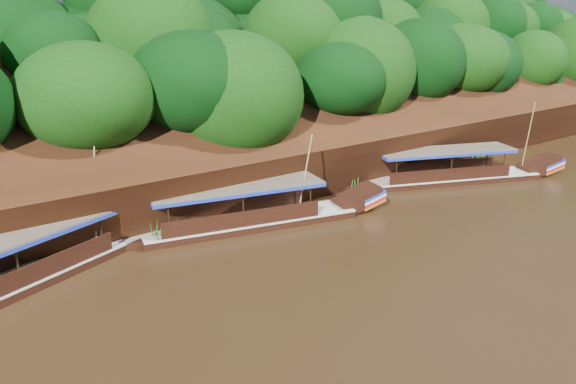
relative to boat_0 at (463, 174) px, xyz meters
The scene contains 6 objects.
ground 16.42m from the boat_0, 156.00° to the right, with size 160.00×160.00×0.00m, color black.
riverbank 22.01m from the boat_0, 133.07° to the left, with size 120.00×30.06×19.40m.
boat_0 is the anchor object (origin of this frame).
boat_1 16.38m from the boat_0, behind, with size 14.62×5.28×5.67m.
boat_2 28.22m from the boat_0, behind, with size 15.47×7.62×6.09m.
reeds 17.68m from the boat_0, behind, with size 49.03×2.57×1.94m.
Camera 1 is at (-18.11, -16.59, 11.50)m, focal length 35.00 mm.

